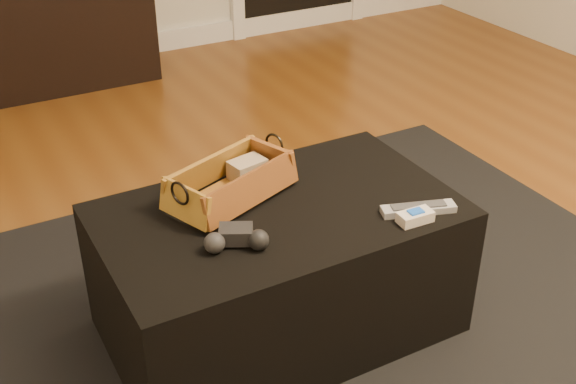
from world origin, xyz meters
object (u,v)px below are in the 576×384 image
game_controller (236,239)px  silver_remote (418,209)px  ottoman (279,270)px  tv_remote (230,195)px  media_cabinet (13,39)px  cream_gadget (415,217)px  wicker_basket (231,184)px

game_controller → silver_remote: (0.51, -0.09, -0.02)m
ottoman → game_controller: 0.32m
tv_remote → silver_remote: tv_remote is taller
media_cabinet → cream_gadget: bearing=-77.1°
cream_gadget → media_cabinet: bearing=102.9°
wicker_basket → tv_remote: bearing=-122.0°
wicker_basket → cream_gadget: wicker_basket is taller
media_cabinet → cream_gadget: media_cabinet is taller
media_cabinet → game_controller: 2.50m
ottoman → media_cabinet: bearing=97.3°
wicker_basket → silver_remote: size_ratio=1.98×
ottoman → wicker_basket: wicker_basket is taller
tv_remote → game_controller: (-0.08, -0.21, 0.00)m
media_cabinet → tv_remote: 2.29m
tv_remote → silver_remote: size_ratio=0.94×
silver_remote → cream_gadget: bearing=-137.3°
wicker_basket → silver_remote: wicker_basket is taller
ottoman → game_controller: game_controller is taller
tv_remote → cream_gadget: bearing=-67.5°
wicker_basket → silver_remote: 0.53m
tv_remote → ottoman: bearing=-71.7°
game_controller → silver_remote: bearing=-9.5°
cream_gadget → tv_remote: bearing=139.7°
wicker_basket → silver_remote: (0.42, -0.32, -0.03)m
media_cabinet → game_controller: (0.12, -2.49, 0.18)m
ottoman → game_controller: bearing=-147.9°
silver_remote → game_controller: bearing=170.5°
media_cabinet → ottoman: (0.30, -2.38, -0.06)m
tv_remote → wicker_basket: size_ratio=0.48×
media_cabinet → silver_remote: bearing=-76.1°
wicker_basket → ottoman: bearing=-53.6°
wicker_basket → game_controller: bearing=-111.7°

